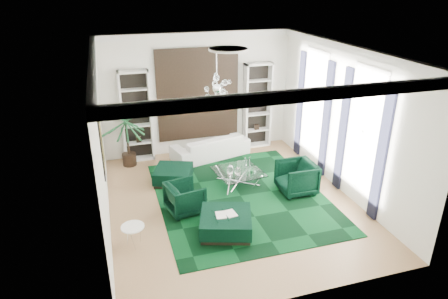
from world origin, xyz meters
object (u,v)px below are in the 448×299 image
object	(u,v)px
sofa	(210,146)
armchair_right	(296,177)
coffee_table	(238,178)
armchair_left	(185,198)
side_table	(134,236)
palm	(126,130)
ottoman_side	(173,175)
ottoman_front	(226,223)

from	to	relation	value
sofa	armchair_right	world-z (taller)	armchair_right
sofa	coffee_table	size ratio (longest dim) A/B	2.04
armchair_right	sofa	bearing A→B (deg)	-150.29
armchair_left	coffee_table	distance (m)	1.93
side_table	palm	bearing A→B (deg)	86.73
side_table	ottoman_side	bearing A→B (deg)	63.24
sofa	ottoman_side	distance (m)	2.00
sofa	armchair_left	distance (m)	3.29
sofa	ottoman_side	xyz separation A→B (m)	(-1.43, -1.38, -0.14)
ottoman_side	side_table	bearing A→B (deg)	-116.76
palm	ottoman_front	bearing A→B (deg)	-67.05
ottoman_side	side_table	xyz separation A→B (m)	(-1.31, -2.60, 0.02)
sofa	side_table	xyz separation A→B (m)	(-2.75, -3.98, -0.12)
ottoman_front	palm	size ratio (longest dim) A/B	0.49
armchair_right	ottoman_side	xyz separation A→B (m)	(-3.01, 1.47, -0.21)
sofa	armchair_right	xyz separation A→B (m)	(1.58, -2.85, 0.07)
armchair_left	side_table	bearing A→B (deg)	115.58
armchair_left	ottoman_side	size ratio (longest dim) A/B	0.85
sofa	armchair_right	distance (m)	3.26
armchair_left	ottoman_side	world-z (taller)	armchair_left
coffee_table	side_table	distance (m)	3.58
side_table	coffee_table	bearing A→B (deg)	33.19
sofa	side_table	distance (m)	4.84
ottoman_front	side_table	distance (m)	2.01
armchair_left	armchair_right	xyz separation A→B (m)	(3.01, 0.11, 0.05)
armchair_right	ottoman_front	world-z (taller)	armchair_right
armchair_left	palm	bearing A→B (deg)	7.17
ottoman_front	side_table	bearing A→B (deg)	177.63
ottoman_side	side_table	size ratio (longest dim) A/B	1.99
armchair_left	coffee_table	size ratio (longest dim) A/B	0.70
ottoman_front	armchair_right	bearing A→B (deg)	27.65
sofa	ottoman_side	world-z (taller)	sofa
armchair_right	palm	xyz separation A→B (m)	(-4.09, 2.98, 0.71)
sofa	side_table	world-z (taller)	sofa
armchair_right	coffee_table	xyz separation A→B (m)	(-1.33, 0.83, -0.22)
armchair_right	palm	bearing A→B (deg)	-125.26
ottoman_front	side_table	xyz separation A→B (m)	(-2.01, 0.08, 0.01)
coffee_table	ottoman_front	size ratio (longest dim) A/B	1.07
sofa	ottoman_side	bearing A→B (deg)	29.62
sofa	palm	distance (m)	2.63
ottoman_side	coffee_table	bearing A→B (deg)	-21.03
armchair_left	palm	xyz separation A→B (m)	(-1.08, 3.08, 0.76)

